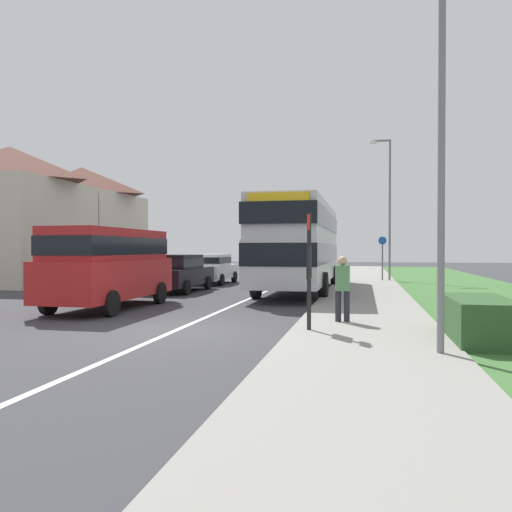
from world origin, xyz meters
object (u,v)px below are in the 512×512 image
object	(u,v)px
parked_car_black	(178,271)
cycle_route_sign	(382,256)
double_decker_bus	(300,242)
street_lamp_mid	(388,201)
parked_van_red	(109,262)
parked_car_white	(211,267)
street_lamp_near	(436,71)
pedestrian_at_stop	(343,285)
bus_stop_sign	(309,263)

from	to	relation	value
parked_car_black	cycle_route_sign	distance (m)	11.99
double_decker_bus	street_lamp_mid	distance (m)	8.51
double_decker_bus	parked_van_red	bearing A→B (deg)	-124.55
parked_car_black	parked_car_white	xyz separation A→B (m)	(-0.08, 4.95, -0.01)
parked_car_black	street_lamp_near	size ratio (longest dim) A/B	0.54
parked_car_black	street_lamp_mid	xyz separation A→B (m)	(9.04, 8.31, 3.60)
double_decker_bus	cycle_route_sign	bearing A→B (deg)	62.43
street_lamp_near	cycle_route_sign	bearing A→B (deg)	90.48
pedestrian_at_stop	cycle_route_sign	bearing A→B (deg)	84.81
parked_van_red	parked_car_white	world-z (taller)	parked_van_red
bus_stop_sign	cycle_route_sign	bearing A→B (deg)	83.12
parked_van_red	street_lamp_mid	xyz separation A→B (m)	(8.92, 14.37, 3.05)
parked_car_white	street_lamp_near	size ratio (longest dim) A/B	0.49
parked_car_black	pedestrian_at_stop	bearing A→B (deg)	-48.01
double_decker_bus	bus_stop_sign	bearing A→B (deg)	-81.68
parked_van_red	parked_car_black	size ratio (longest dim) A/B	1.17
double_decker_bus	parked_car_black	bearing A→B (deg)	-167.26
bus_stop_sign	cycle_route_sign	distance (m)	17.71
bus_stop_sign	parked_car_black	bearing A→B (deg)	125.16
double_decker_bus	parked_van_red	size ratio (longest dim) A/B	2.12
parked_van_red	cycle_route_sign	size ratio (longest dim) A/B	2.10
street_lamp_near	bus_stop_sign	bearing A→B (deg)	140.61
street_lamp_near	double_decker_bus	bearing A→B (deg)	107.12
cycle_route_sign	street_lamp_near	bearing A→B (deg)	-89.52
parked_van_red	parked_car_white	xyz separation A→B (m)	(-0.20, 11.01, -0.57)
pedestrian_at_stop	street_lamp_near	size ratio (longest dim) A/B	0.20
parked_van_red	street_lamp_mid	world-z (taller)	street_lamp_mid
double_decker_bus	street_lamp_near	xyz separation A→B (m)	(3.83, -12.44, 2.63)
cycle_route_sign	parked_van_red	bearing A→B (deg)	-121.23
parked_car_black	parked_van_red	bearing A→B (deg)	-88.86
double_decker_bus	cycle_route_sign	world-z (taller)	double_decker_bus
parked_car_black	street_lamp_near	distance (m)	14.90
double_decker_bus	street_lamp_near	bearing A→B (deg)	-72.88
parked_car_white	bus_stop_sign	size ratio (longest dim) A/B	1.58
parked_van_red	pedestrian_at_stop	distance (m)	7.45
parked_van_red	cycle_route_sign	world-z (taller)	cycle_route_sign
parked_car_black	pedestrian_at_stop	size ratio (longest dim) A/B	2.70
parked_car_white	street_lamp_near	distance (m)	18.97
cycle_route_sign	double_decker_bus	bearing A→B (deg)	-117.57
cycle_route_sign	street_lamp_near	xyz separation A→B (m)	(0.16, -19.46, 3.34)
street_lamp_mid	parked_car_black	bearing A→B (deg)	-137.41
parked_van_red	parked_car_white	distance (m)	11.03
parked_car_white	street_lamp_near	world-z (taller)	street_lamp_near
double_decker_bus	parked_car_black	size ratio (longest dim) A/B	2.49
parked_van_red	bus_stop_sign	world-z (taller)	bus_stop_sign
cycle_route_sign	pedestrian_at_stop	bearing A→B (deg)	-95.19
parked_van_red	pedestrian_at_stop	xyz separation A→B (m)	(7.15, -2.02, -0.46)
parked_car_white	street_lamp_near	xyz separation A→B (m)	(9.00, -16.24, 3.90)
parked_car_white	cycle_route_sign	xyz separation A→B (m)	(8.83, 3.22, 0.56)
parked_car_white	pedestrian_at_stop	bearing A→B (deg)	-60.56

